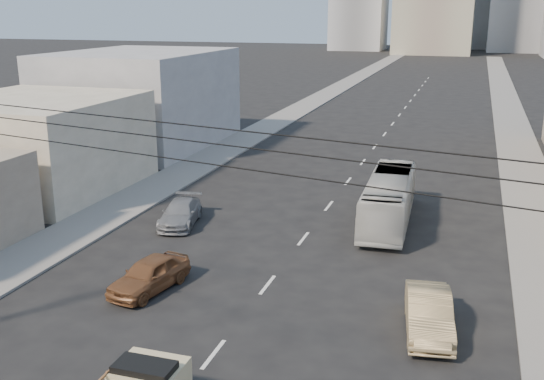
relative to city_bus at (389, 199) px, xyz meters
The scene contains 10 objects.
sidewalk_left 48.65m from the city_bus, 108.65° to the left, with size 3.50×180.00×0.12m, color gray.
sidewalk_right 46.77m from the city_bus, 80.21° to the left, with size 3.50×180.00×0.12m, color gray.
lane_dashes 29.35m from the city_bus, 97.44° to the left, with size 0.15×104.00×0.01m.
city_bus is the anchor object (origin of this frame).
sedan_brown 14.57m from the city_bus, 125.05° to the right, with size 1.66×4.13×1.41m, color brown.
sedan_tan 12.48m from the city_bus, 75.65° to the right, with size 1.58×4.53×1.49m, color tan.
sedan_grey 11.49m from the city_bus, 160.93° to the right, with size 1.80×4.43×1.28m, color gray.
overhead_wires 23.98m from the city_bus, 99.62° to the right, with size 23.01×5.02×0.72m.
bldg_left_mid 22.86m from the city_bus, behind, with size 11.00×12.00×6.00m, color #AEA48C.
bldg_left_far 27.88m from the city_bus, 147.10° to the left, with size 12.00×16.00×8.00m, color gray.
Camera 1 is at (7.80, -9.92, 11.40)m, focal length 42.00 mm.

